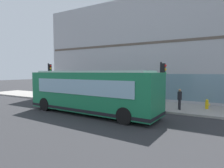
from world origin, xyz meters
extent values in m
plane|color=#2D2D30|center=(0.00, 0.00, 0.00)|extent=(120.00, 120.00, 0.00)
cube|color=#9E9991|center=(4.75, 0.00, 0.07)|extent=(4.29, 40.00, 0.15)
cube|color=#A8A8AD|center=(11.16, 0.00, 5.28)|extent=(8.54, 23.84, 10.57)
cube|color=brown|center=(7.04, 0.00, 5.81)|extent=(0.36, 23.36, 0.24)
cube|color=slate|center=(6.94, 0.00, 1.60)|extent=(0.12, 16.69, 2.40)
cube|color=#197247|center=(-0.14, 0.72, 1.60)|extent=(3.03, 10.12, 2.70)
cube|color=silver|center=(-0.14, 0.72, 3.01)|extent=(2.60, 9.10, 0.12)
cube|color=#8CB2C6|center=(0.13, 5.70, 2.05)|extent=(2.20, 0.20, 1.20)
cube|color=#8CB2C6|center=(1.13, 0.66, 2.00)|extent=(0.50, 8.19, 1.00)
cube|color=#8CB2C6|center=(-1.40, 0.79, 2.00)|extent=(0.50, 8.19, 1.00)
cube|color=black|center=(-0.14, 0.72, 0.43)|extent=(3.07, 10.16, 0.20)
cylinder|color=black|center=(1.20, 4.26, 0.50)|extent=(0.35, 1.01, 1.00)
cylinder|color=black|center=(-1.09, 4.38, 0.50)|extent=(0.35, 1.01, 1.00)
cylinder|color=black|center=(0.83, -2.73, 0.50)|extent=(0.35, 1.01, 1.00)
cylinder|color=black|center=(-1.47, -2.61, 0.50)|extent=(0.35, 1.01, 1.00)
cylinder|color=black|center=(2.96, -3.43, 1.94)|extent=(0.14, 0.14, 3.57)
cube|color=black|center=(2.96, -3.62, 3.17)|extent=(0.32, 0.24, 0.90)
sphere|color=red|center=(2.96, -3.75, 3.45)|extent=(0.20, 0.20, 0.20)
sphere|color=yellow|center=(2.96, -3.75, 3.17)|extent=(0.20, 0.20, 0.20)
sphere|color=green|center=(2.96, -3.75, 2.89)|extent=(0.20, 0.20, 0.20)
cylinder|color=black|center=(2.97, 8.54, 2.03)|extent=(0.14, 0.14, 3.75)
cube|color=black|center=(2.97, 8.35, 3.35)|extent=(0.32, 0.24, 0.90)
sphere|color=red|center=(2.97, 8.22, 3.63)|extent=(0.20, 0.20, 0.20)
sphere|color=yellow|center=(2.97, 8.22, 3.35)|extent=(0.20, 0.20, 0.20)
sphere|color=green|center=(2.97, 8.22, 3.07)|extent=(0.20, 0.20, 0.20)
cylinder|color=yellow|center=(5.13, -6.44, 0.43)|extent=(0.24, 0.24, 0.55)
sphere|color=yellow|center=(5.13, -6.44, 0.78)|extent=(0.22, 0.22, 0.22)
cylinder|color=yellow|center=(5.13, -6.61, 0.48)|extent=(0.10, 0.12, 0.10)
cylinder|color=yellow|center=(5.30, -6.44, 0.48)|extent=(0.12, 0.10, 0.10)
cylinder|color=black|center=(3.81, -4.63, 0.53)|extent=(0.14, 0.14, 0.76)
cylinder|color=black|center=(3.65, -4.71, 0.53)|extent=(0.14, 0.14, 0.76)
cylinder|color=black|center=(3.73, -4.67, 1.21)|extent=(0.32, 0.32, 0.60)
sphere|color=#9E704C|center=(3.73, -4.67, 1.62)|extent=(0.21, 0.21, 0.21)
cylinder|color=#B23338|center=(3.92, 3.70, 0.56)|extent=(0.14, 0.14, 0.81)
cylinder|color=#B23338|center=(3.85, 3.86, 0.56)|extent=(0.14, 0.14, 0.81)
cylinder|color=#B23338|center=(3.89, 3.78, 1.28)|extent=(0.32, 0.32, 0.64)
sphere|color=beige|center=(3.89, 3.78, 1.71)|extent=(0.22, 0.22, 0.22)
cube|color=#263F99|center=(4.70, 6.55, 0.60)|extent=(0.44, 0.40, 0.90)
cube|color=#8CB2C6|center=(4.70, 6.34, 0.78)|extent=(0.35, 0.03, 0.30)
camera|label=1|loc=(-10.95, -7.27, 3.00)|focal=30.15mm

